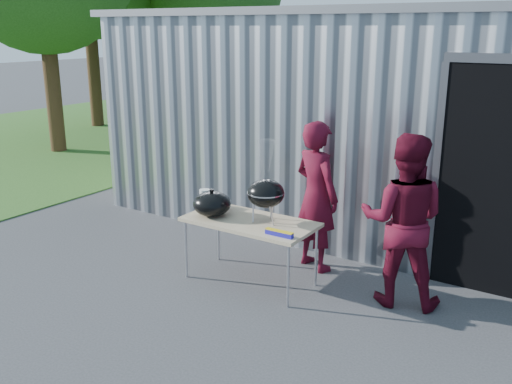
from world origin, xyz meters
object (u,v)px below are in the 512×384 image
Objects in this scene: folding_table at (250,224)px; person_cook at (316,196)px; kettle_grill at (266,186)px; person_bystander at (403,221)px.

folding_table is 0.92m from person_cook.
person_cook reaches higher than kettle_grill.
person_cook is (0.43, 0.79, 0.20)m from folding_table.
person_bystander is (1.43, 0.40, -0.25)m from kettle_grill.
person_bystander is (1.61, 0.45, 0.21)m from folding_table.
folding_table is 0.83× the size of person_cook.
person_bystander is at bearing 15.75° from folding_table.
folding_table is 0.50m from kettle_grill.
folding_table is 1.61× the size of kettle_grill.
kettle_grill is 0.51× the size of person_cook.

